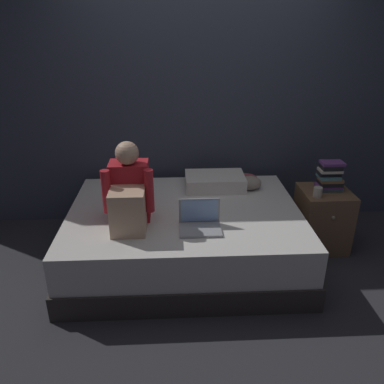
{
  "coord_description": "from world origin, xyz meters",
  "views": [
    {
      "loc": [
        -0.29,
        -2.64,
        2.0
      ],
      "look_at": [
        -0.15,
        0.1,
        0.76
      ],
      "focal_mm": 36.04,
      "sensor_mm": 36.0,
      "label": 1
    }
  ],
  "objects_px": {
    "laptop": "(200,222)",
    "mug": "(318,192)",
    "pillow": "(215,181)",
    "book_stack": "(330,177)",
    "clothes_pile": "(247,182)",
    "nightstand": "(322,219)",
    "person_sitting": "(129,194)",
    "bed": "(185,235)"
  },
  "relations": [
    {
      "from": "laptop",
      "to": "mug",
      "type": "relative_size",
      "value": 3.56
    },
    {
      "from": "pillow",
      "to": "book_stack",
      "type": "height_order",
      "value": "book_stack"
    },
    {
      "from": "book_stack",
      "to": "clothes_pile",
      "type": "distance_m",
      "value": 0.75
    },
    {
      "from": "nightstand",
      "to": "book_stack",
      "type": "xyz_separation_m",
      "value": [
        0.02,
        0.03,
        0.41
      ]
    },
    {
      "from": "nightstand",
      "to": "person_sitting",
      "type": "bearing_deg",
      "value": -166.67
    },
    {
      "from": "bed",
      "to": "pillow",
      "type": "distance_m",
      "value": 0.63
    },
    {
      "from": "bed",
      "to": "person_sitting",
      "type": "bearing_deg",
      "value": -152.83
    },
    {
      "from": "person_sitting",
      "to": "book_stack",
      "type": "distance_m",
      "value": 1.81
    },
    {
      "from": "bed",
      "to": "book_stack",
      "type": "relative_size",
      "value": 7.53
    },
    {
      "from": "pillow",
      "to": "book_stack",
      "type": "relative_size",
      "value": 2.11
    },
    {
      "from": "bed",
      "to": "nightstand",
      "type": "xyz_separation_m",
      "value": [
        1.3,
        0.19,
        0.03
      ]
    },
    {
      "from": "nightstand",
      "to": "book_stack",
      "type": "height_order",
      "value": "book_stack"
    },
    {
      "from": "person_sitting",
      "to": "laptop",
      "type": "xyz_separation_m",
      "value": [
        0.54,
        -0.11,
        -0.2
      ]
    },
    {
      "from": "person_sitting",
      "to": "laptop",
      "type": "bearing_deg",
      "value": -11.18
    },
    {
      "from": "nightstand",
      "to": "laptop",
      "type": "distance_m",
      "value": 1.33
    },
    {
      "from": "pillow",
      "to": "clothes_pile",
      "type": "relative_size",
      "value": 1.56
    },
    {
      "from": "mug",
      "to": "clothes_pile",
      "type": "height_order",
      "value": "mug"
    },
    {
      "from": "person_sitting",
      "to": "pillow",
      "type": "height_order",
      "value": "person_sitting"
    },
    {
      "from": "book_stack",
      "to": "mug",
      "type": "height_order",
      "value": "book_stack"
    },
    {
      "from": "pillow",
      "to": "clothes_pile",
      "type": "bearing_deg",
      "value": -4.78
    },
    {
      "from": "laptop",
      "to": "book_stack",
      "type": "xyz_separation_m",
      "value": [
        1.21,
        0.54,
        0.13
      ]
    },
    {
      "from": "book_stack",
      "to": "bed",
      "type": "bearing_deg",
      "value": -170.8
    },
    {
      "from": "nightstand",
      "to": "person_sitting",
      "type": "xyz_separation_m",
      "value": [
        -1.73,
        -0.41,
        0.48
      ]
    },
    {
      "from": "bed",
      "to": "laptop",
      "type": "height_order",
      "value": "laptop"
    },
    {
      "from": "laptop",
      "to": "mug",
      "type": "bearing_deg",
      "value": 20.54
    },
    {
      "from": "bed",
      "to": "clothes_pile",
      "type": "bearing_deg",
      "value": 34.84
    },
    {
      "from": "person_sitting",
      "to": "bed",
      "type": "bearing_deg",
      "value": 27.17
    },
    {
      "from": "person_sitting",
      "to": "clothes_pile",
      "type": "bearing_deg",
      "value": 31.81
    },
    {
      "from": "nightstand",
      "to": "clothes_pile",
      "type": "relative_size",
      "value": 1.59
    },
    {
      "from": "nightstand",
      "to": "mug",
      "type": "relative_size",
      "value": 6.34
    },
    {
      "from": "laptop",
      "to": "clothes_pile",
      "type": "height_order",
      "value": "laptop"
    },
    {
      "from": "bed",
      "to": "laptop",
      "type": "relative_size",
      "value": 6.25
    },
    {
      "from": "laptop",
      "to": "clothes_pile",
      "type": "relative_size",
      "value": 0.89
    },
    {
      "from": "nightstand",
      "to": "clothes_pile",
      "type": "bearing_deg",
      "value": 161.08
    },
    {
      "from": "book_stack",
      "to": "pillow",
      "type": "bearing_deg",
      "value": 166.91
    },
    {
      "from": "nightstand",
      "to": "pillow",
      "type": "height_order",
      "value": "pillow"
    },
    {
      "from": "person_sitting",
      "to": "clothes_pile",
      "type": "relative_size",
      "value": 1.83
    },
    {
      "from": "pillow",
      "to": "nightstand",
      "type": "bearing_deg",
      "value": -14.77
    },
    {
      "from": "bed",
      "to": "person_sitting",
      "type": "xyz_separation_m",
      "value": [
        -0.43,
        -0.22,
        0.51
      ]
    },
    {
      "from": "bed",
      "to": "pillow",
      "type": "height_order",
      "value": "pillow"
    },
    {
      "from": "person_sitting",
      "to": "book_stack",
      "type": "relative_size",
      "value": 2.47
    },
    {
      "from": "mug",
      "to": "pillow",
      "type": "bearing_deg",
      "value": 156.14
    }
  ]
}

